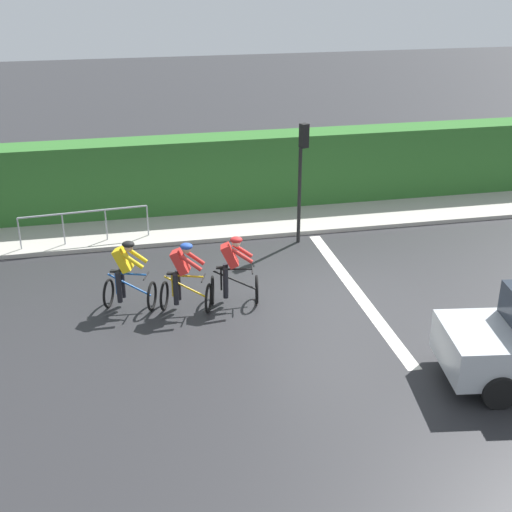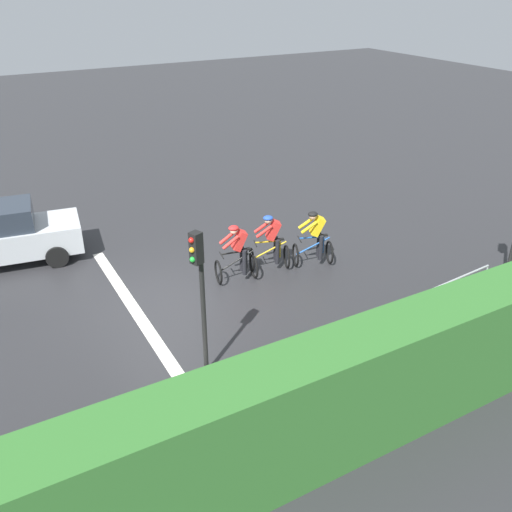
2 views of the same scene
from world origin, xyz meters
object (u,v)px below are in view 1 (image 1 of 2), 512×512
at_px(cyclist_lead, 127,276).
at_px(traffic_light_near_crossing, 302,165).
at_px(cyclist_second, 184,279).
at_px(pedestrian_railing_kerbside, 84,219).
at_px(cyclist_mid, 233,272).

distance_m(cyclist_lead, traffic_light_near_crossing, 5.88).
bearing_deg(cyclist_second, pedestrian_railing_kerbside, 27.63).
height_order(cyclist_mid, traffic_light_near_crossing, traffic_light_near_crossing).
bearing_deg(cyclist_second, traffic_light_near_crossing, -47.13).
xyz_separation_m(cyclist_second, traffic_light_near_crossing, (3.36, -3.62, 1.43)).
bearing_deg(cyclist_lead, cyclist_second, -106.93).
relative_size(cyclist_second, cyclist_mid, 1.00).
xyz_separation_m(cyclist_lead, cyclist_mid, (-0.26, -2.37, 0.00)).
relative_size(cyclist_lead, pedestrian_railing_kerbside, 0.48).
bearing_deg(cyclist_lead, cyclist_mid, -96.18).
bearing_deg(pedestrian_railing_kerbside, cyclist_mid, -140.96).
height_order(cyclist_mid, pedestrian_railing_kerbside, cyclist_mid).
height_order(cyclist_second, traffic_light_near_crossing, traffic_light_near_crossing).
relative_size(traffic_light_near_crossing, pedestrian_railing_kerbside, 0.96).
height_order(cyclist_second, cyclist_mid, same).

